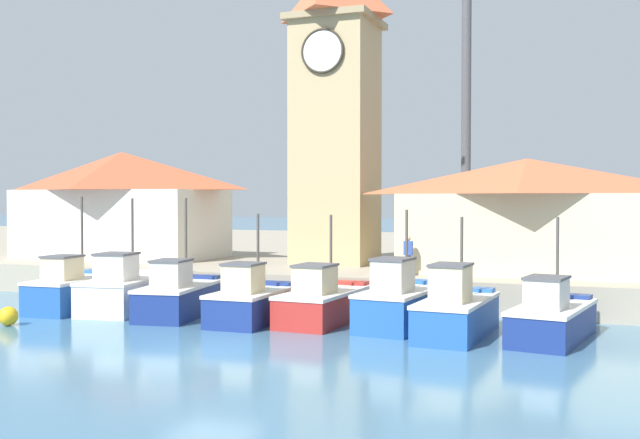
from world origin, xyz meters
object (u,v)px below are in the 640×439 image
Objects in this scene: fishing_boat_far_left at (74,290)px; fishing_boat_right_inner at (456,312)px; dock_worker_near_tower at (408,255)px; fishing_boat_right_outer at (552,318)px; warehouse_left at (122,203)px; fishing_boat_mid_left at (251,302)px; warehouse_right at (527,214)px; fishing_boat_left_inner at (179,296)px; fishing_boat_mid_right at (400,303)px; clock_tower at (336,104)px; mooring_buoy at (8,316)px; fishing_boat_left_outer at (125,291)px; fishing_boat_center at (324,302)px; port_crane_far at (465,105)px.

fishing_boat_far_left reaches higher than fishing_boat_right_inner.
fishing_boat_far_left is 13.28m from dock_worker_near_tower.
warehouse_left is (-22.47, 9.55, 3.45)m from fishing_boat_right_outer.
fishing_boat_mid_left is 0.85× the size of fishing_boat_right_outer.
dock_worker_near_tower is (-4.30, -3.19, -1.61)m from warehouse_right.
fishing_boat_mid_right is (8.35, 0.43, 0.08)m from fishing_boat_left_inner.
fishing_boat_mid_right is at bearing 9.27° from fishing_boat_mid_left.
clock_tower reaches higher than dock_worker_near_tower.
clock_tower is at bearing 170.60° from warehouse_right.
fishing_boat_right_inner is 2.95× the size of dock_worker_near_tower.
fishing_boat_left_inner is 5.92m from mooring_buoy.
fishing_boat_left_outer is at bearing 13.17° from fishing_boat_far_left.
dock_worker_near_tower is at bearing 23.29° from fishing_boat_far_left.
fishing_boat_mid_right is 8.97m from warehouse_right.
fishing_boat_center is 1.04× the size of fishing_boat_mid_right.
fishing_boat_center is at bearing -73.28° from clock_tower.
fishing_boat_center is 2.99× the size of dock_worker_near_tower.
warehouse_right is at bearing 27.11° from fishing_boat_far_left.
dock_worker_near_tower is at bearing -88.84° from port_crane_far.
clock_tower is 12.88m from warehouse_left.
warehouse_left reaches higher than fishing_boat_mid_left.
dock_worker_near_tower is at bearing 138.30° from fishing_boat_right_outer.
dock_worker_near_tower is (16.66, -4.37, -2.02)m from warehouse_left.
fishing_boat_left_inner is at bearing 2.92° from fishing_boat_far_left.
mooring_buoy is (-9.96, -4.44, -0.40)m from fishing_boat_center.
fishing_boat_mid_right is 0.96× the size of fishing_boat_right_outer.
mooring_buoy is 0.41× the size of dock_worker_near_tower.
fishing_boat_far_left is at bearing -166.83° from fishing_boat_left_outer.
fishing_boat_mid_left is at bearing -170.73° from fishing_boat_mid_right.
clock_tower is at bearing 121.00° from fishing_boat_mid_right.
fishing_boat_right_inner is 9.33m from warehouse_right.
warehouse_right is 20.53m from mooring_buoy.
warehouse_right is (11.81, 8.18, 2.98)m from fishing_boat_left_inner.
warehouse_right is at bearing 36.58° from dock_worker_near_tower.
mooring_buoy is (-7.58, -3.51, -0.41)m from fishing_boat_mid_left.
dock_worker_near_tower is at bearing 117.75° from fishing_boat_right_inner.
warehouse_right is at bearing 36.72° from mooring_buoy.
fishing_boat_right_outer is at bearing -0.81° from fishing_boat_left_inner.
fishing_boat_left_outer is 0.96× the size of fishing_boat_left_inner.
fishing_boat_center is at bearing 21.37° from fishing_boat_mid_left.
fishing_boat_mid_left is 22.75m from port_crane_far.
fishing_boat_left_outer is 0.99× the size of fishing_boat_right_inner.
fishing_boat_center is (5.55, 0.52, -0.03)m from fishing_boat_left_inner.
fishing_boat_mid_right is 0.97× the size of fishing_boat_right_inner.
fishing_boat_left_inner is at bearing 179.19° from fishing_boat_right_outer.
fishing_boat_right_inner is 7.19× the size of mooring_buoy.
fishing_boat_mid_right reaches higher than fishing_boat_center.
fishing_boat_mid_right is 0.29× the size of clock_tower.
fishing_boat_far_left reaches higher than dock_worker_near_tower.
port_crane_far is at bearing 33.09° from warehouse_left.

